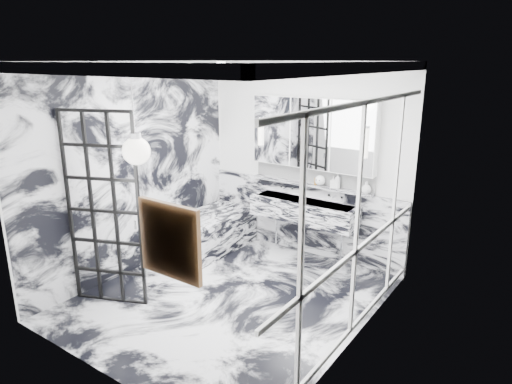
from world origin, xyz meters
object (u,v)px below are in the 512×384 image
Objects in this scene: trough_sink at (304,210)px; mirror_cabinet at (312,133)px; crittall_door at (104,211)px; bathtub at (205,234)px.

mirror_cabinet reaches higher than trough_sink.
crittall_door is 1.98m from bathtub.
crittall_door is 1.20× the size of mirror_cabinet.
mirror_cabinet is at bearing 32.06° from bathtub.
mirror_cabinet is at bearing 90.00° from trough_sink.
crittall_door is 2.78m from trough_sink.
bathtub is at bearing -147.94° from mirror_cabinet.
crittall_door is at bearing -116.26° from mirror_cabinet.
bathtub is (-1.33, -0.66, -0.45)m from trough_sink.
crittall_door reaches higher than trough_sink.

